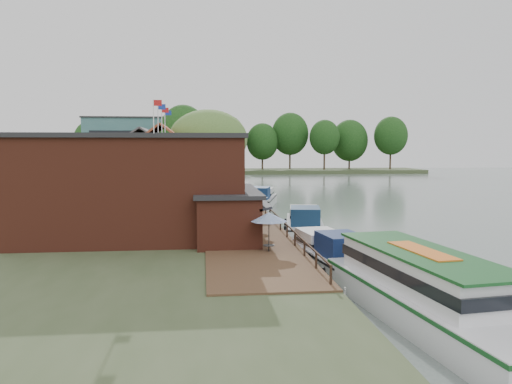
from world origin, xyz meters
name	(u,v)px	position (x,y,z in m)	size (l,w,h in m)	color
ground	(352,245)	(0.00, 0.00, 0.00)	(260.00, 260.00, 0.00)	#596762
land_bank	(66,197)	(-30.00, 35.00, 0.50)	(50.00, 140.00, 1.00)	#384728
quay_deck	(237,215)	(-8.00, 10.00, 1.05)	(6.00, 50.00, 0.10)	#47301E
quay_rail	(265,209)	(-5.30, 10.50, 1.50)	(0.20, 49.00, 1.00)	black
pub	(161,186)	(-14.00, -1.00, 4.65)	(20.00, 11.00, 7.30)	maroon
hotel_block	(150,148)	(-22.00, 70.00, 7.15)	(25.40, 12.40, 12.30)	#38666B
cottage_a	(163,168)	(-15.00, 14.00, 5.25)	(8.60, 7.60, 8.50)	black
cottage_b	(144,165)	(-18.00, 24.00, 5.25)	(9.60, 8.60, 8.50)	beige
cottage_c	(182,162)	(-14.00, 33.00, 5.25)	(7.60, 7.60, 8.50)	black
willow	(208,157)	(-10.50, 19.00, 6.21)	(8.60, 8.60, 10.43)	#476B2D
umbrella_0	(269,232)	(-7.19, -6.54, 2.29)	(2.23, 2.23, 2.38)	navy
umbrella_1	(255,217)	(-7.39, -0.28, 2.29)	(1.98, 1.98, 2.38)	navy
umbrella_2	(252,213)	(-7.33, 2.19, 2.29)	(1.99, 1.99, 2.38)	#1C2F9A
umbrella_3	(245,210)	(-7.76, 4.07, 2.29)	(2.23, 2.23, 2.38)	navy
umbrella_4	(254,205)	(-6.64, 7.49, 2.29)	(2.46, 2.46, 2.38)	#1A4990
cruiser_0	(328,248)	(-3.46, -6.34, 1.20)	(3.19, 9.88, 2.39)	white
cruiser_1	(304,219)	(-2.59, 5.23, 1.27)	(3.35, 10.37, 2.53)	silver
cruiser_2	(261,196)	(-3.90, 25.33, 1.27)	(3.37, 10.42, 2.55)	silver
tour_boat	(430,288)	(-1.68, -16.38, 1.51)	(3.90, 13.83, 3.02)	silver
swan	(343,298)	(-4.50, -13.26, 0.22)	(0.44, 0.44, 0.44)	white
bank_tree_0	(184,146)	(-14.07, 42.43, 7.42)	(7.46, 7.46, 12.83)	#143811
bank_tree_1	(205,154)	(-10.81, 48.09, 6.21)	(6.45, 6.45, 10.42)	#143811
bank_tree_2	(175,149)	(-16.23, 57.32, 6.94)	(8.07, 8.07, 11.87)	#143811
bank_tree_3	(185,145)	(-15.23, 79.05, 7.72)	(8.75, 8.75, 13.44)	#143811
bank_tree_4	(191,143)	(-13.86, 84.22, 8.22)	(8.87, 8.87, 14.44)	#143811
bank_tree_5	(200,144)	(-11.78, 92.00, 8.06)	(8.29, 8.29, 14.13)	#143811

